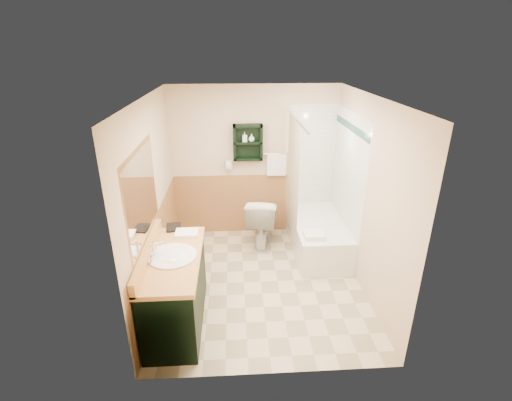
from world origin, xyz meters
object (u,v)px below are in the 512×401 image
Objects in this scene: toilet at (262,221)px; soap_bottle_b at (251,139)px; vanity at (176,290)px; vanity_book at (166,220)px; wall_shelf at (248,142)px; hair_dryer at (229,164)px; bathtub at (317,235)px; soap_bottle_a at (245,139)px.

soap_bottle_b is (-0.15, 0.37, 1.21)m from toilet.
vanity_book reaches higher than vanity.
wall_shelf is 0.46m from hair_dryer.
bathtub is at bearing 173.57° from toilet.
hair_dryer is 1.62× the size of soap_bottle_a.
soap_bottle_b is at bearing 44.68° from vanity_book.
soap_bottle_a reaches higher than vanity.
vanity is 11.79× the size of soap_bottle_b.
wall_shelf is 1.23m from toilet.
toilet is 3.45× the size of vanity_book.
wall_shelf is 2.33× the size of vanity_book.
vanity_book is at bearing -158.18° from bathtub.
bathtub is (1.03, -0.62, -1.30)m from wall_shelf.
soap_bottle_a is at bearing 47.37° from vanity_book.
hair_dryer is at bearing 175.18° from soap_bottle_b.
vanity_book reaches higher than bathtub.
vanity_book is at bearing -124.88° from soap_bottle_a.
soap_bottle_b is at bearing -4.82° from hair_dryer.
soap_bottle_b reaches higher than vanity_book.
soap_bottle_a is at bearing 150.19° from bathtub.
vanity is at bearing -114.37° from soap_bottle_b.
vanity is 5.73× the size of vanity_book.
vanity is 2.43m from bathtub.
wall_shelf reaches higher than toilet.
vanity_book is at bearing -127.57° from soap_bottle_b.
toilet is 1.76m from vanity_book.
vanity_book reaches higher than toilet.
hair_dryer is (-0.30, 0.02, -0.35)m from wall_shelf.
vanity_book is 1.94m from soap_bottle_b.
vanity reaches higher than toilet.
hair_dryer is 0.54m from soap_bottle_b.
hair_dryer is 1.75m from bathtub.
hair_dryer is at bearing 74.38° from vanity.
vanity is 2.05m from toilet.
wall_shelf reaches higher than vanity_book.
soap_bottle_b is at bearing 0.00° from soap_bottle_a.
hair_dryer is 1.03m from toilet.
vanity_book is (-0.76, -1.48, -0.22)m from hair_dryer.
bathtub is 13.08× the size of soap_bottle_b.
wall_shelf reaches higher than hair_dryer.
wall_shelf is at bearing 174.85° from soap_bottle_b.
vanity is (-0.89, -2.10, -1.12)m from wall_shelf.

